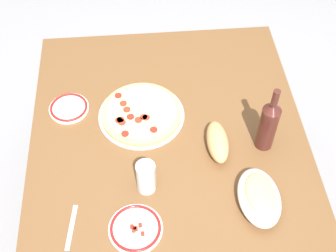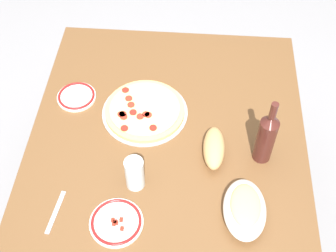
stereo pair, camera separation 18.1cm
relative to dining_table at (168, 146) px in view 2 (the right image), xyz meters
The scene contains 10 objects.
ground_plane 0.60m from the dining_table, ahead, with size 8.00×8.00×0.00m, color gray.
dining_table is the anchor object (origin of this frame).
pepperoni_pizza 0.18m from the dining_table, 49.99° to the left, with size 0.36×0.36×0.03m.
baked_pasta_dish 0.48m from the dining_table, 140.29° to the right, with size 0.24×0.15×0.08m.
wine_bottle 0.44m from the dining_table, 104.93° to the right, with size 0.07×0.07×0.30m.
water_glass 0.32m from the dining_table, 158.62° to the left, with size 0.07×0.07×0.14m, color silver.
side_plate_near 0.46m from the dining_table, 160.65° to the left, with size 0.19×0.19×0.02m.
side_plate_far 0.44m from the dining_table, 69.71° to the left, with size 0.17×0.17×0.02m.
bread_loaf 0.25m from the dining_table, 118.56° to the right, with size 0.20×0.08×0.07m, color tan.
fork_left 0.55m from the dining_table, 136.99° to the left, with size 0.17×0.02×0.01m, color #B7B7BC.
Camera 2 is at (-1.12, -0.08, 2.15)m, focal length 48.66 mm.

